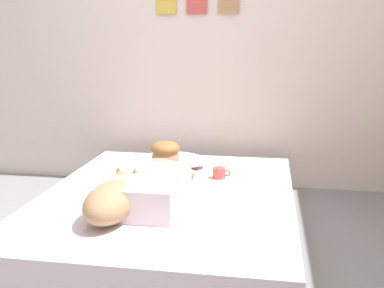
{
  "coord_description": "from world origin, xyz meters",
  "views": [
    {
      "loc": [
        0.61,
        -2.26,
        1.24
      ],
      "look_at": [
        0.1,
        0.75,
        0.56
      ],
      "focal_mm": 43.13,
      "sensor_mm": 36.0,
      "label": 1
    }
  ],
  "objects_px": {
    "bed": "(169,216)",
    "cell_phone": "(137,187)",
    "pillow": "(173,160)",
    "person_lying": "(152,180)",
    "dog": "(113,199)",
    "coffee_cup": "(219,173)"
  },
  "relations": [
    {
      "from": "dog",
      "to": "coffee_cup",
      "type": "distance_m",
      "value": 0.96
    },
    {
      "from": "bed",
      "to": "coffee_cup",
      "type": "xyz_separation_m",
      "value": [
        0.28,
        0.37,
        0.19
      ]
    },
    {
      "from": "bed",
      "to": "dog",
      "type": "xyz_separation_m",
      "value": [
        -0.2,
        -0.45,
        0.26
      ]
    },
    {
      "from": "person_lying",
      "to": "pillow",
      "type": "bearing_deg",
      "value": 91.37
    },
    {
      "from": "pillow",
      "to": "dog",
      "type": "relative_size",
      "value": 0.9
    },
    {
      "from": "bed",
      "to": "person_lying",
      "type": "xyz_separation_m",
      "value": [
        -0.08,
        -0.09,
        0.26
      ]
    },
    {
      "from": "bed",
      "to": "cell_phone",
      "type": "relative_size",
      "value": 14.62
    },
    {
      "from": "pillow",
      "to": "cell_phone",
      "type": "distance_m",
      "value": 0.55
    },
    {
      "from": "pillow",
      "to": "person_lying",
      "type": "bearing_deg",
      "value": -88.63
    },
    {
      "from": "dog",
      "to": "cell_phone",
      "type": "xyz_separation_m",
      "value": [
        -0.02,
        0.52,
        -0.1
      ]
    },
    {
      "from": "pillow",
      "to": "dog",
      "type": "bearing_deg",
      "value": -95.95
    },
    {
      "from": "pillow",
      "to": "coffee_cup",
      "type": "bearing_deg",
      "value": -31.45
    },
    {
      "from": "dog",
      "to": "cell_phone",
      "type": "bearing_deg",
      "value": 92.04
    },
    {
      "from": "bed",
      "to": "coffee_cup",
      "type": "relative_size",
      "value": 16.38
    },
    {
      "from": "bed",
      "to": "person_lying",
      "type": "relative_size",
      "value": 2.23
    },
    {
      "from": "person_lying",
      "to": "dog",
      "type": "distance_m",
      "value": 0.39
    },
    {
      "from": "dog",
      "to": "coffee_cup",
      "type": "bearing_deg",
      "value": 59.4
    },
    {
      "from": "pillow",
      "to": "person_lying",
      "type": "xyz_separation_m",
      "value": [
        0.02,
        -0.69,
        0.05
      ]
    },
    {
      "from": "pillow",
      "to": "cell_phone",
      "type": "height_order",
      "value": "pillow"
    },
    {
      "from": "pillow",
      "to": "coffee_cup",
      "type": "height_order",
      "value": "pillow"
    },
    {
      "from": "bed",
      "to": "person_lying",
      "type": "bearing_deg",
      "value": -130.8
    },
    {
      "from": "pillow",
      "to": "person_lying",
      "type": "height_order",
      "value": "person_lying"
    }
  ]
}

